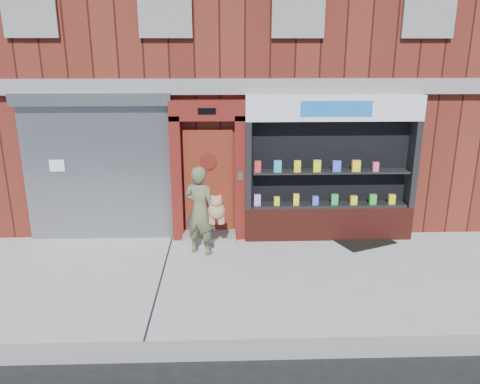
{
  "coord_description": "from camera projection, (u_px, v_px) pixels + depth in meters",
  "views": [
    {
      "loc": [
        -0.41,
        -7.41,
        3.84
      ],
      "look_at": [
        -0.13,
        1.0,
        1.27
      ],
      "focal_mm": 35.0,
      "sensor_mm": 36.0,
      "label": 1
    }
  ],
  "objects": [
    {
      "name": "pharmacy_bay",
      "position": [
        330.0,
        175.0,
        9.61
      ],
      "size": [
        3.5,
        0.41,
        3.0
      ],
      "color": "#531B13",
      "rests_on": "ground"
    },
    {
      "name": "doormat",
      "position": [
        363.0,
        241.0,
        9.77
      ],
      "size": [
        1.33,
        1.15,
        0.03
      ],
      "primitive_type": "cube",
      "rotation": [
        0.0,
        0.0,
        0.4
      ],
      "color": "black",
      "rests_on": "ground"
    },
    {
      "name": "woman",
      "position": [
        202.0,
        210.0,
        8.97
      ],
      "size": [
        0.87,
        0.65,
        1.76
      ],
      "color": "#5A6240",
      "rests_on": "ground"
    },
    {
      "name": "curb",
      "position": [
        258.0,
        350.0,
        6.14
      ],
      "size": [
        60.0,
        0.3,
        0.12
      ],
      "primitive_type": "cube",
      "color": "gray",
      "rests_on": "ground"
    },
    {
      "name": "shutter_bay",
      "position": [
        97.0,
        159.0,
        9.46
      ],
      "size": [
        3.1,
        0.3,
        3.04
      ],
      "color": "gray",
      "rests_on": "ground"
    },
    {
      "name": "red_door_bay",
      "position": [
        208.0,
        171.0,
        9.55
      ],
      "size": [
        1.52,
        0.58,
        2.9
      ],
      "color": "#5D1510",
      "rests_on": "ground"
    },
    {
      "name": "ground",
      "position": [
        249.0,
        278.0,
        8.22
      ],
      "size": [
        80.0,
        80.0,
        0.0
      ],
      "primitive_type": "plane",
      "color": "#9E9E99",
      "rests_on": "ground"
    },
    {
      "name": "building",
      "position": [
        239.0,
        44.0,
        12.78
      ],
      "size": [
        12.0,
        8.16,
        8.0
      ],
      "color": "#571B13",
      "rests_on": "ground"
    }
  ]
}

